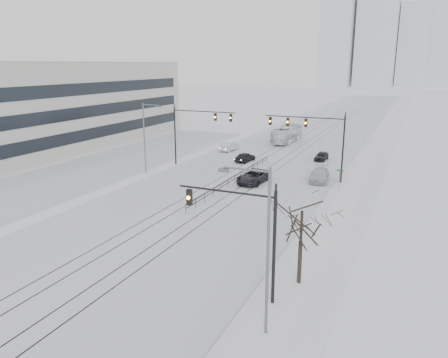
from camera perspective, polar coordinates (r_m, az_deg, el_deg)
ground at (r=28.51m, az=-23.40°, el=-15.30°), size 500.00×500.00×0.00m
road at (r=79.65m, az=9.77°, el=4.69°), size 22.00×260.00×0.02m
sidewalk_east at (r=77.51m, az=19.49°, el=3.83°), size 5.00×260.00×0.16m
curb at (r=77.73m, az=17.69°, el=3.99°), size 0.10×260.00×0.12m
parking_strip at (r=65.79m, az=-13.16°, el=2.40°), size 14.00×60.00×0.03m
tram_rails at (r=60.83m, az=5.04°, el=1.74°), size 5.30×180.00×0.01m
office_building at (r=76.90m, az=-24.38°, el=8.55°), size 20.20×62.20×14.11m
skyline at (r=290.56m, az=22.19°, el=17.12°), size 96.00×48.00×72.00m
traffic_mast_near at (r=25.33m, az=3.13°, el=-6.42°), size 6.10×0.37×7.00m
traffic_mast_ne at (r=52.86m, az=11.80°, el=5.84°), size 9.60×0.37×8.00m
traffic_mast_nw at (r=59.53m, az=-3.96°, el=6.91°), size 9.10×0.37×8.00m
street_light_east at (r=21.87m, az=5.04°, el=-8.17°), size 2.73×0.25×9.00m
street_light_west at (r=56.37m, az=-10.14°, el=5.90°), size 2.73×0.25×9.00m
bare_tree at (r=27.39m, az=10.13°, el=-5.14°), size 4.40×4.40×6.10m
median_fence at (r=51.62m, az=1.41°, el=-0.00°), size 0.06×24.00×1.00m
street_sign at (r=50.14m, az=14.87°, el=0.32°), size 0.70×0.06×2.40m
sedan_sb_inner at (r=63.11m, az=2.77°, el=2.87°), size 2.18×4.19×1.36m
sedan_sb_outer at (r=70.95m, az=0.69°, el=4.25°), size 2.07×4.48×1.42m
sedan_nb_front at (r=51.82m, az=3.91°, el=0.32°), size 3.00×5.80×1.56m
sedan_nb_right at (r=53.86m, az=12.38°, el=0.52°), size 2.62×5.29×1.48m
sedan_nb_far at (r=65.53m, az=12.62°, el=2.94°), size 1.66×3.78×1.27m
box_truck at (r=79.60m, az=8.24°, el=5.81°), size 2.97×10.67×2.94m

